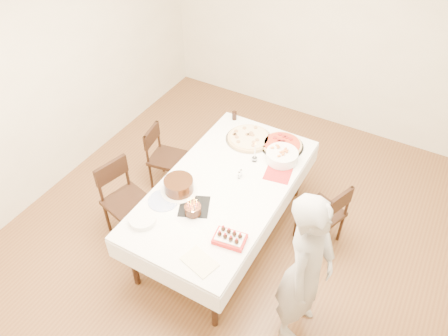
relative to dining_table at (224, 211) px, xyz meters
The scene contains 22 objects.
floor 0.39m from the dining_table, 22.31° to the left, with size 5.00×5.00×0.00m, color brown.
wall_back 2.72m from the dining_table, 87.92° to the left, with size 4.50×0.04×2.70m, color beige.
wall_left 2.37m from the dining_table, behind, with size 0.04×5.00×2.70m, color beige.
dining_table is the anchor object (origin of this frame).
chair_right_savory 0.99m from the dining_table, 26.51° to the left, with size 0.42×0.42×0.81m, color black, non-canonical shape.
chair_left_savory 1.04m from the dining_table, 158.98° to the left, with size 0.40×0.40×0.78m, color black, non-canonical shape.
chair_left_dessert 0.99m from the dining_table, 153.74° to the right, with size 0.45×0.45×0.88m, color black, non-canonical shape.
person 1.28m from the dining_table, 27.97° to the right, with size 0.58×0.38×1.60m, color #A7A29E.
pizza_white 0.85m from the dining_table, 98.32° to the left, with size 0.51×0.51×0.04m, color beige.
pizza_pepperoni 0.94m from the dining_table, 73.00° to the left, with size 0.46×0.46×0.04m, color red.
red_placemat 0.67m from the dining_table, 45.89° to the left, with size 0.25×0.25×0.01m, color #B21E1E.
pasta_bowl 0.81m from the dining_table, 60.71° to the left, with size 0.33×0.33×0.10m, color white.
taper_candle 0.68m from the dining_table, 77.80° to the left, with size 0.05×0.05×0.25m, color white.
shaker_pair 0.45m from the dining_table, 61.89° to the left, with size 0.07×0.07×0.08m, color white, non-canonical shape.
cola_glass 1.16m from the dining_table, 113.27° to the left, with size 0.05×0.05×0.10m, color black.
layer_cake 0.62m from the dining_table, 139.86° to the right, with size 0.35×0.35×0.14m, color black.
cake_board 0.54m from the dining_table, 104.50° to the right, with size 0.27×0.27×0.01m, color black.
birthday_cake 0.65m from the dining_table, 97.69° to the right, with size 0.15×0.15×0.15m, color black.
strawberry_box 0.79m from the dining_table, 56.31° to the right, with size 0.27×0.18×0.07m, color red, non-canonical shape.
box_lid 0.99m from the dining_table, 73.00° to the right, with size 0.28×0.19×0.02m, color beige.
plate_stack 0.94m from the dining_table, 117.67° to the right, with size 0.24×0.24×0.05m, color white.
china_plate 0.71m from the dining_table, 129.87° to the right, with size 0.29×0.29×0.01m, color white.
Camera 1 is at (1.39, -2.64, 3.72)m, focal length 35.00 mm.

